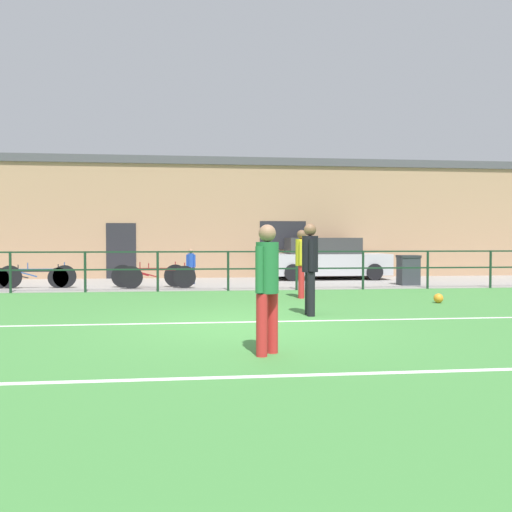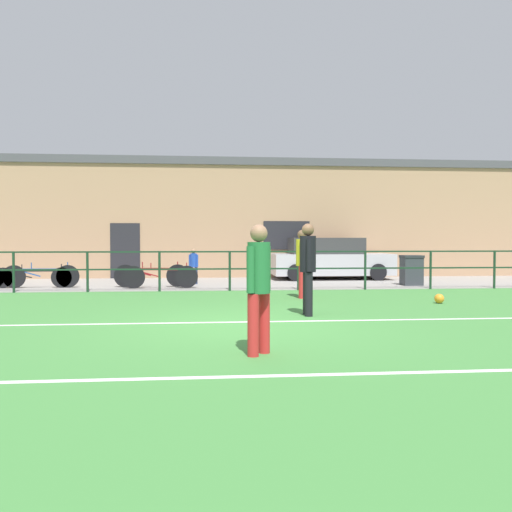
{
  "view_description": "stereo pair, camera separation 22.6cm",
  "coord_description": "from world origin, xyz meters",
  "px_view_note": "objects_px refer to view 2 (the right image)",
  "views": [
    {
      "loc": [
        -0.82,
        -8.87,
        1.46
      ],
      "look_at": [
        0.53,
        3.49,
        1.08
      ],
      "focal_mm": 36.35,
      "sensor_mm": 36.0,
      "label": 1
    },
    {
      "loc": [
        -0.6,
        -8.89,
        1.46
      ],
      "look_at": [
        0.53,
        3.49,
        1.08
      ],
      "focal_mm": 36.35,
      "sensor_mm": 36.0,
      "label": 2
    }
  ],
  "objects_px": {
    "bicycle_parked_2": "(160,277)",
    "player_winger": "(302,259)",
    "bicycle_parked_3": "(41,276)",
    "bicycle_parked_1": "(32,277)",
    "trash_bin_0": "(411,270)",
    "player_striker": "(259,281)",
    "soccer_ball_match": "(439,299)",
    "player_goalkeeper": "(308,263)",
    "parked_car_red": "(330,259)",
    "bicycle_parked_4": "(152,275)",
    "spectator_child": "(194,264)"
  },
  "relations": [
    {
      "from": "parked_car_red",
      "to": "bicycle_parked_3",
      "type": "distance_m",
      "value": 9.91
    },
    {
      "from": "bicycle_parked_1",
      "to": "bicycle_parked_3",
      "type": "height_order",
      "value": "bicycle_parked_3"
    },
    {
      "from": "player_goalkeeper",
      "to": "player_winger",
      "type": "xyz_separation_m",
      "value": [
        0.43,
        3.01,
        -0.04
      ]
    },
    {
      "from": "player_winger",
      "to": "soccer_ball_match",
      "type": "bearing_deg",
      "value": 77.93
    },
    {
      "from": "player_goalkeeper",
      "to": "spectator_child",
      "type": "distance_m",
      "value": 7.64
    },
    {
      "from": "player_goalkeeper",
      "to": "player_striker",
      "type": "distance_m",
      "value": 3.58
    },
    {
      "from": "player_goalkeeper",
      "to": "bicycle_parked_1",
      "type": "distance_m",
      "value": 9.55
    },
    {
      "from": "bicycle_parked_3",
      "to": "bicycle_parked_4",
      "type": "bearing_deg",
      "value": -0.0
    },
    {
      "from": "parked_car_red",
      "to": "trash_bin_0",
      "type": "distance_m",
      "value": 3.47
    },
    {
      "from": "parked_car_red",
      "to": "player_striker",
      "type": "bearing_deg",
      "value": -107.33
    },
    {
      "from": "player_winger",
      "to": "bicycle_parked_2",
      "type": "relative_size",
      "value": 0.77
    },
    {
      "from": "bicycle_parked_1",
      "to": "bicycle_parked_3",
      "type": "bearing_deg",
      "value": 0.0
    },
    {
      "from": "player_winger",
      "to": "player_goalkeeper",
      "type": "bearing_deg",
      "value": 5.24
    },
    {
      "from": "bicycle_parked_1",
      "to": "soccer_ball_match",
      "type": "bearing_deg",
      "value": -23.56
    },
    {
      "from": "player_winger",
      "to": "bicycle_parked_2",
      "type": "distance_m",
      "value": 4.74
    },
    {
      "from": "bicycle_parked_4",
      "to": "trash_bin_0",
      "type": "relative_size",
      "value": 2.37
    },
    {
      "from": "bicycle_parked_3",
      "to": "bicycle_parked_2",
      "type": "bearing_deg",
      "value": -6.98
    },
    {
      "from": "player_goalkeeper",
      "to": "bicycle_parked_4",
      "type": "height_order",
      "value": "player_goalkeeper"
    },
    {
      "from": "trash_bin_0",
      "to": "bicycle_parked_3",
      "type": "bearing_deg",
      "value": 179.45
    },
    {
      "from": "player_striker",
      "to": "bicycle_parked_3",
      "type": "bearing_deg",
      "value": -108.38
    },
    {
      "from": "player_striker",
      "to": "player_winger",
      "type": "relative_size",
      "value": 0.97
    },
    {
      "from": "parked_car_red",
      "to": "bicycle_parked_2",
      "type": "distance_m",
      "value": 6.73
    },
    {
      "from": "bicycle_parked_3",
      "to": "parked_car_red",
      "type": "bearing_deg",
      "value": 16.02
    },
    {
      "from": "player_goalkeeper",
      "to": "bicycle_parked_3",
      "type": "distance_m",
      "value": 9.36
    },
    {
      "from": "bicycle_parked_2",
      "to": "player_winger",
      "type": "bearing_deg",
      "value": -36.17
    },
    {
      "from": "player_striker",
      "to": "bicycle_parked_2",
      "type": "xyz_separation_m",
      "value": [
        -2.09,
        9.13,
        -0.57
      ]
    },
    {
      "from": "player_goalkeeper",
      "to": "player_winger",
      "type": "bearing_deg",
      "value": -5.34
    },
    {
      "from": "soccer_ball_match",
      "to": "bicycle_parked_4",
      "type": "relative_size",
      "value": 0.1
    },
    {
      "from": "bicycle_parked_2",
      "to": "bicycle_parked_3",
      "type": "xyz_separation_m",
      "value": [
        -3.59,
        0.44,
        0.01
      ]
    },
    {
      "from": "player_striker",
      "to": "soccer_ball_match",
      "type": "relative_size",
      "value": 7.5
    },
    {
      "from": "player_goalkeeper",
      "to": "trash_bin_0",
      "type": "distance_m",
      "value": 7.63
    },
    {
      "from": "player_winger",
      "to": "bicycle_parked_1",
      "type": "bearing_deg",
      "value": -99.4
    },
    {
      "from": "soccer_ball_match",
      "to": "bicycle_parked_1",
      "type": "distance_m",
      "value": 11.57
    },
    {
      "from": "player_winger",
      "to": "soccer_ball_match",
      "type": "distance_m",
      "value": 3.39
    },
    {
      "from": "player_goalkeeper",
      "to": "soccer_ball_match",
      "type": "height_order",
      "value": "player_goalkeeper"
    },
    {
      "from": "bicycle_parked_1",
      "to": "bicycle_parked_2",
      "type": "distance_m",
      "value": 3.87
    },
    {
      "from": "spectator_child",
      "to": "parked_car_red",
      "type": "height_order",
      "value": "parked_car_red"
    },
    {
      "from": "spectator_child",
      "to": "bicycle_parked_1",
      "type": "xyz_separation_m",
      "value": [
        -4.8,
        -1.02,
        -0.33
      ]
    },
    {
      "from": "player_goalkeeper",
      "to": "parked_car_red",
      "type": "relative_size",
      "value": 0.41
    },
    {
      "from": "player_striker",
      "to": "bicycle_parked_3",
      "type": "relative_size",
      "value": 0.73
    },
    {
      "from": "player_goalkeeper",
      "to": "soccer_ball_match",
      "type": "relative_size",
      "value": 8.06
    },
    {
      "from": "player_goalkeeper",
      "to": "spectator_child",
      "type": "height_order",
      "value": "player_goalkeeper"
    },
    {
      "from": "bicycle_parked_3",
      "to": "trash_bin_0",
      "type": "bearing_deg",
      "value": -0.55
    },
    {
      "from": "spectator_child",
      "to": "parked_car_red",
      "type": "relative_size",
      "value": 0.27
    },
    {
      "from": "bicycle_parked_1",
      "to": "trash_bin_0",
      "type": "distance_m",
      "value": 11.75
    },
    {
      "from": "spectator_child",
      "to": "bicycle_parked_2",
      "type": "relative_size",
      "value": 0.52
    },
    {
      "from": "player_striker",
      "to": "bicycle_parked_1",
      "type": "bearing_deg",
      "value": -107.26
    },
    {
      "from": "bicycle_parked_4",
      "to": "bicycle_parked_1",
      "type": "bearing_deg",
      "value": -180.0
    },
    {
      "from": "bicycle_parked_1",
      "to": "bicycle_parked_4",
      "type": "bearing_deg",
      "value": 0.0
    },
    {
      "from": "player_winger",
      "to": "bicycle_parked_3",
      "type": "bearing_deg",
      "value": -100.1
    }
  ]
}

